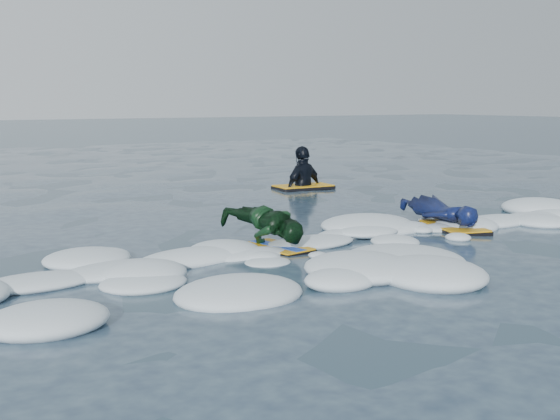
{
  "coord_description": "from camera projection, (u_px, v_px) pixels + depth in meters",
  "views": [
    {
      "loc": [
        -3.66,
        -5.23,
        1.69
      ],
      "look_at": [
        0.5,
        1.6,
        0.44
      ],
      "focal_mm": 45.0,
      "sensor_mm": 36.0,
      "label": 1
    }
  ],
  "objects": [
    {
      "name": "ground",
      "position": [
        323.0,
        284.0,
        6.55
      ],
      "size": [
        120.0,
        120.0,
        0.0
      ],
      "primitive_type": "plane",
      "color": "#172639",
      "rests_on": "ground"
    },
    {
      "name": "foam_band",
      "position": [
        268.0,
        262.0,
        7.42
      ],
      "size": [
        12.0,
        3.1,
        0.3
      ],
      "primitive_type": null,
      "color": "white",
      "rests_on": "ground"
    },
    {
      "name": "prone_woman_unit",
      "position": [
        442.0,
        213.0,
        9.36
      ],
      "size": [
        0.88,
        1.64,
        0.4
      ],
      "rotation": [
        0.0,
        0.0,
        1.29
      ],
      "color": "black",
      "rests_on": "ground"
    },
    {
      "name": "prone_child_unit",
      "position": [
        269.0,
        227.0,
        8.07
      ],
      "size": [
        0.67,
        1.29,
        0.49
      ],
      "rotation": [
        0.0,
        0.0,
        1.76
      ],
      "color": "black",
      "rests_on": "ground"
    },
    {
      "name": "waiting_rider_unit",
      "position": [
        303.0,
        190.0,
        13.5
      ],
      "size": [
        1.16,
        0.69,
        1.68
      ],
      "rotation": [
        0.0,
        0.0,
        -0.07
      ],
      "color": "black",
      "rests_on": "ground"
    }
  ]
}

